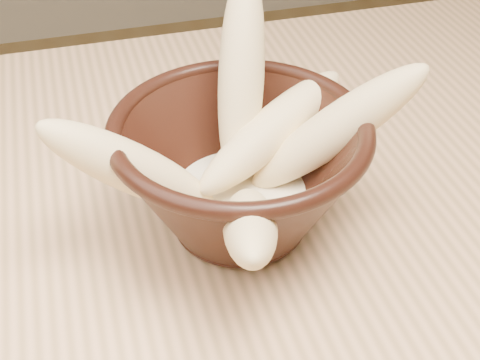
{
  "coord_description": "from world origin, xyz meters",
  "views": [
    {
      "loc": [
        -0.28,
        -0.34,
        1.11
      ],
      "look_at": [
        -0.17,
        0.04,
        0.8
      ],
      "focal_mm": 50.0,
      "sensor_mm": 36.0,
      "label": 1
    }
  ],
  "objects": [
    {
      "name": "banana_upright",
      "position": [
        -0.15,
        0.09,
        0.86
      ],
      "size": [
        0.08,
        0.12,
        0.16
      ],
      "primitive_type": "ellipsoid",
      "rotation": [
        0.56,
        0.0,
        2.78
      ],
      "color": "#F2D18F",
      "rests_on": "bowl"
    },
    {
      "name": "milk_puddle",
      "position": [
        -0.17,
        0.04,
        0.78
      ],
      "size": [
        0.11,
        0.11,
        0.01
      ],
      "primitive_type": "cylinder",
      "color": "beige",
      "rests_on": "bowl"
    },
    {
      "name": "banana_front",
      "position": [
        -0.18,
        -0.03,
        0.82
      ],
      "size": [
        0.07,
        0.15,
        0.1
      ],
      "primitive_type": "ellipsoid",
      "rotation": [
        1.11,
        0.0,
        -0.26
      ],
      "color": "#F2D18F",
      "rests_on": "bowl"
    },
    {
      "name": "table",
      "position": [
        0.0,
        0.0,
        0.67
      ],
      "size": [
        1.2,
        0.8,
        0.75
      ],
      "color": "#E3AC7D",
      "rests_on": "ground"
    },
    {
      "name": "bowl",
      "position": [
        -0.17,
        0.04,
        0.81
      ],
      "size": [
        0.19,
        0.19,
        0.1
      ],
      "rotation": [
        0.0,
        0.0,
        0.08
      ],
      "color": "black",
      "rests_on": "table"
    },
    {
      "name": "banana_left",
      "position": [
        -0.25,
        0.04,
        0.83
      ],
      "size": [
        0.14,
        0.05,
        0.11
      ],
      "primitive_type": "ellipsoid",
      "rotation": [
        0.93,
        0.0,
        -1.68
      ],
      "color": "#F2D18F",
      "rests_on": "bowl"
    },
    {
      "name": "banana_across",
      "position": [
        -0.14,
        0.06,
        0.83
      ],
      "size": [
        0.16,
        0.11,
        0.07
      ],
      "primitive_type": "ellipsoid",
      "rotation": [
        1.33,
        0.0,
        2.08
      ],
      "color": "#F2D18F",
      "rests_on": "bowl"
    },
    {
      "name": "banana_right",
      "position": [
        -0.1,
        0.04,
        0.84
      ],
      "size": [
        0.15,
        0.06,
        0.13
      ],
      "primitive_type": "ellipsoid",
      "rotation": [
        0.89,
        0.0,
        1.38
      ],
      "color": "#F2D18F",
      "rests_on": "bowl"
    }
  ]
}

